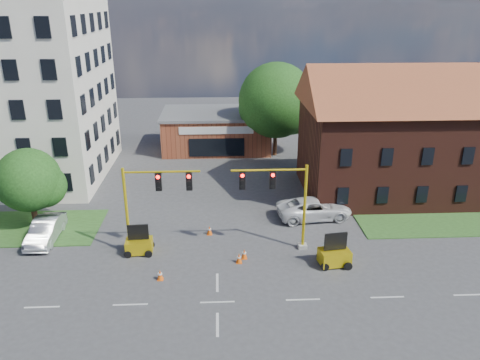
{
  "coord_description": "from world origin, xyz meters",
  "views": [
    {
      "loc": [
        0.24,
        -22.68,
        16.42
      ],
      "look_at": [
        1.79,
        10.0,
        3.67
      ],
      "focal_mm": 35.0,
      "sensor_mm": 36.0,
      "label": 1
    }
  ],
  "objects_px": {
    "signal_mast_east": "(281,197)",
    "trailer_west": "(139,245)",
    "signal_mast_west": "(151,200)",
    "trailer_east": "(334,255)",
    "pickup_white": "(314,208)"
  },
  "relations": [
    {
      "from": "signal_mast_east",
      "to": "trailer_west",
      "type": "height_order",
      "value": "signal_mast_east"
    },
    {
      "from": "signal_mast_west",
      "to": "trailer_east",
      "type": "bearing_deg",
      "value": -10.65
    },
    {
      "from": "signal_mast_west",
      "to": "trailer_west",
      "type": "bearing_deg",
      "value": -173.55
    },
    {
      "from": "trailer_east",
      "to": "pickup_white",
      "type": "height_order",
      "value": "trailer_east"
    },
    {
      "from": "signal_mast_east",
      "to": "trailer_west",
      "type": "distance_m",
      "value": 10.24
    },
    {
      "from": "signal_mast_west",
      "to": "pickup_white",
      "type": "bearing_deg",
      "value": 21.7
    },
    {
      "from": "trailer_west",
      "to": "pickup_white",
      "type": "distance_m",
      "value": 13.99
    },
    {
      "from": "signal_mast_east",
      "to": "trailer_east",
      "type": "relative_size",
      "value": 2.79
    },
    {
      "from": "signal_mast_east",
      "to": "trailer_west",
      "type": "relative_size",
      "value": 3.01
    },
    {
      "from": "trailer_east",
      "to": "pickup_white",
      "type": "bearing_deg",
      "value": 81.52
    },
    {
      "from": "signal_mast_east",
      "to": "pickup_white",
      "type": "bearing_deg",
      "value": 54.86
    },
    {
      "from": "trailer_west",
      "to": "signal_mast_west",
      "type": "bearing_deg",
      "value": 3.2
    },
    {
      "from": "trailer_west",
      "to": "pickup_white",
      "type": "xyz_separation_m",
      "value": [
        13.09,
        4.93,
        0.18
      ]
    },
    {
      "from": "trailer_east",
      "to": "pickup_white",
      "type": "xyz_separation_m",
      "value": [
        0.05,
        7.08,
        0.13
      ]
    },
    {
      "from": "signal_mast_west",
      "to": "pickup_white",
      "type": "xyz_separation_m",
      "value": [
        12.1,
        4.82,
        -3.1
      ]
    }
  ]
}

